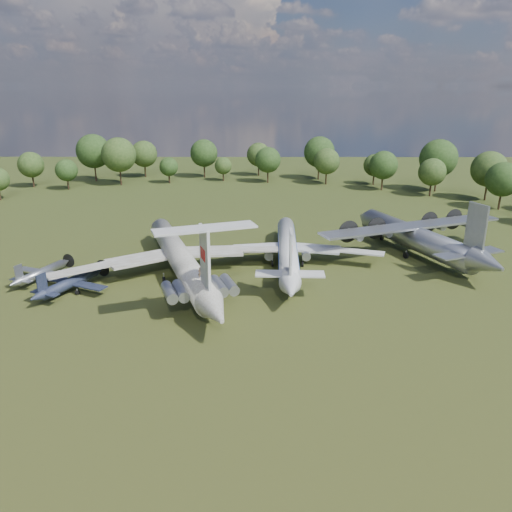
# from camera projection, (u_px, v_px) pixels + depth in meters

# --- Properties ---
(ground) EXTENTS (300.00, 300.00, 0.00)m
(ground) POSITION_uv_depth(u_px,v_px,m) (185.00, 277.00, 83.42)
(ground) COLOR #213D14
(ground) RESTS_ON ground
(il62_airliner) EXTENTS (57.33, 64.86, 5.30)m
(il62_airliner) POSITION_uv_depth(u_px,v_px,m) (180.00, 262.00, 82.39)
(il62_airliner) COLOR silver
(il62_airliner) RESTS_ON ground
(tu104_jet) EXTENTS (35.22, 46.15, 4.51)m
(tu104_jet) POSITION_uv_depth(u_px,v_px,m) (287.00, 253.00, 88.43)
(tu104_jet) COLOR silver
(tu104_jet) RESTS_ON ground
(an12_transport) EXTENTS (50.98, 53.45, 5.58)m
(an12_transport) POSITION_uv_depth(u_px,v_px,m) (415.00, 241.00, 93.40)
(an12_transport) COLOR #9A9CA1
(an12_transport) RESTS_ON ground
(small_prop_west) EXTENTS (17.70, 19.88, 2.40)m
(small_prop_west) POSITION_uv_depth(u_px,v_px,m) (71.00, 285.00, 76.76)
(small_prop_west) COLOR black
(small_prop_west) RESTS_ON ground
(small_prop_northwest) EXTENTS (14.83, 16.99, 2.08)m
(small_prop_northwest) POSITION_uv_depth(u_px,v_px,m) (42.00, 274.00, 81.64)
(small_prop_northwest) COLOR #ACAFB4
(small_prop_northwest) RESTS_ON ground
(person_on_il62) EXTENTS (0.65, 0.50, 1.59)m
(person_on_il62) POSITION_uv_depth(u_px,v_px,m) (200.00, 273.00, 68.03)
(person_on_il62) COLOR #8C6747
(person_on_il62) RESTS_ON il62_airliner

